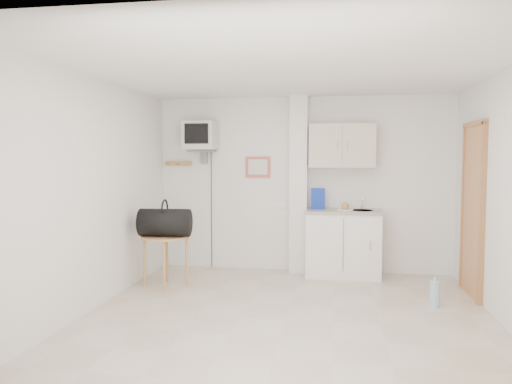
% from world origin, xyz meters
% --- Properties ---
extents(ground, '(4.50, 4.50, 0.00)m').
position_xyz_m(ground, '(0.00, 0.00, 0.00)').
color(ground, beige).
rests_on(ground, ground).
extents(room_envelope, '(4.24, 4.54, 2.55)m').
position_xyz_m(room_envelope, '(0.24, 0.09, 1.54)').
color(room_envelope, white).
rests_on(room_envelope, ground).
extents(kitchenette, '(1.03, 0.58, 2.10)m').
position_xyz_m(kitchenette, '(0.57, 2.00, 0.80)').
color(kitchenette, white).
rests_on(kitchenette, ground).
extents(crt_television, '(0.44, 0.45, 2.15)m').
position_xyz_m(crt_television, '(-1.45, 2.02, 1.94)').
color(crt_television, slate).
rests_on(crt_television, ground).
extents(round_table, '(0.61, 0.61, 0.65)m').
position_xyz_m(round_table, '(-1.65, 1.05, 0.56)').
color(round_table, '#AD8647').
rests_on(round_table, ground).
extents(duffel_bag, '(0.65, 0.38, 0.47)m').
position_xyz_m(duffel_bag, '(-1.64, 1.00, 0.83)').
color(duffel_bag, black).
rests_on(duffel_bag, round_table).
extents(water_bottle, '(0.11, 0.11, 0.33)m').
position_xyz_m(water_bottle, '(1.56, 0.70, 0.15)').
color(water_bottle, '#98BBD0').
rests_on(water_bottle, ground).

